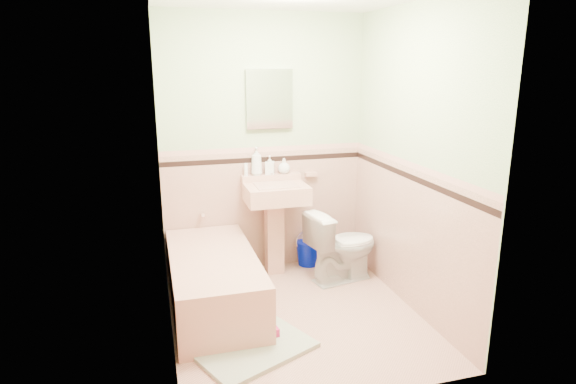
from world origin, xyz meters
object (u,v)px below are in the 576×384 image
object	(u,v)px
shoe	(268,333)
bucket	(308,253)
medicine_cabinet	(269,99)
toilet	(342,245)
soap_bottle_right	(284,166)
bathtub	(214,283)
sink	(276,230)
soap_bottle_mid	(270,165)
soap_bottle_left	(256,161)

from	to	relation	value
shoe	bucket	bearing A→B (deg)	52.11
medicine_cabinet	toilet	distance (m)	1.55
medicine_cabinet	toilet	bearing A→B (deg)	-40.93
soap_bottle_right	toilet	xyz separation A→B (m)	(0.45, -0.47, -0.70)
bathtub	bucket	distance (m)	1.26
sink	shoe	bearing A→B (deg)	-107.21
medicine_cabinet	bucket	size ratio (longest dim) A/B	2.18
toilet	bucket	xyz separation A→B (m)	(-0.20, 0.44, -0.22)
soap_bottle_right	shoe	bearing A→B (deg)	-110.22
soap_bottle_mid	toilet	xyz separation A→B (m)	(0.59, -0.47, -0.72)
soap_bottle_mid	toilet	bearing A→B (deg)	-38.69
bucket	shoe	world-z (taller)	bucket
sink	toilet	bearing A→B (deg)	-26.81
soap_bottle_right	toilet	bearing A→B (deg)	-46.69
soap_bottle_left	shoe	size ratio (longest dim) A/B	1.77
soap_bottle_left	soap_bottle_mid	world-z (taller)	soap_bottle_left
sink	shoe	size ratio (longest dim) A/B	5.90
shoe	sink	bearing A→B (deg)	64.59
soap_bottle_mid	soap_bottle_right	xyz separation A→B (m)	(0.14, 0.00, -0.02)
bathtub	soap_bottle_left	bearing A→B (deg)	52.83
bathtub	soap_bottle_mid	world-z (taller)	soap_bottle_mid
medicine_cabinet	bucket	distance (m)	1.62
bathtub	bucket	size ratio (longest dim) A/B	5.86
soap_bottle_mid	soap_bottle_right	world-z (taller)	soap_bottle_mid
medicine_cabinet	soap_bottle_mid	size ratio (longest dim) A/B	3.02
shoe	soap_bottle_left	bearing A→B (deg)	72.58
toilet	soap_bottle_mid	bearing A→B (deg)	39.97
medicine_cabinet	bucket	xyz separation A→B (m)	(0.38, -0.07, -1.57)
bathtub	soap_bottle_right	xyz separation A→B (m)	(0.81, 0.71, 0.83)
soap_bottle_mid	soap_bottle_right	bearing A→B (deg)	0.00
medicine_cabinet	bucket	bearing A→B (deg)	-9.89
soap_bottle_left	sink	bearing A→B (deg)	-51.79
soap_bottle_left	shoe	world-z (taller)	soap_bottle_left
bathtub	sink	xyz separation A→B (m)	(0.68, 0.53, 0.23)
toilet	bucket	world-z (taller)	toilet
bathtub	soap_bottle_mid	bearing A→B (deg)	46.69
bathtub	toilet	xyz separation A→B (m)	(1.26, 0.24, 0.12)
shoe	soap_bottle_right	bearing A→B (deg)	61.59
sink	shoe	xyz separation A→B (m)	(-0.36, -1.16, -0.39)
bathtub	shoe	world-z (taller)	bathtub
soap_bottle_left	bucket	bearing A→B (deg)	-4.02
bucket	sink	bearing A→B (deg)	-159.55
medicine_cabinet	shoe	bearing A→B (deg)	-104.70
sink	soap_bottle_right	size ratio (longest dim) A/B	6.09
soap_bottle_right	shoe	size ratio (longest dim) A/B	0.97
bathtub	medicine_cabinet	distance (m)	1.78
medicine_cabinet	soap_bottle_right	world-z (taller)	medicine_cabinet
medicine_cabinet	shoe	distance (m)	2.16
bathtub	bucket	xyz separation A→B (m)	(1.06, 0.67, -0.10)
medicine_cabinet	soap_bottle_mid	distance (m)	0.63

